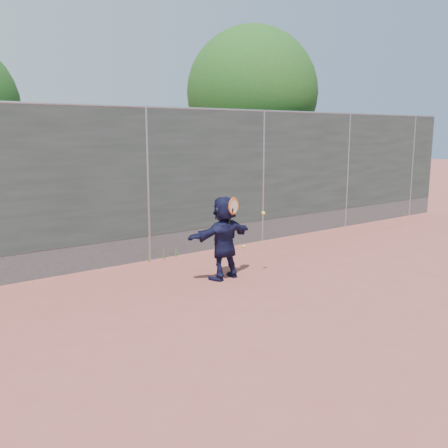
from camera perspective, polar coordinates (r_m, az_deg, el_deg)
ground at (r=7.40m, az=4.85°, el=-9.58°), size 80.00×80.00×0.00m
player at (r=8.64m, az=-0.00°, el=-1.58°), size 1.38×0.54×1.46m
ball_ground at (r=11.07m, az=2.29°, el=-2.58°), size 0.07×0.07×0.07m
fence at (r=9.88m, az=-8.71°, el=4.84°), size 20.00×0.06×3.03m
swing_action at (r=8.45m, az=1.43°, el=1.88°), size 0.77×0.22×0.51m
tree_right at (r=14.40m, az=3.66°, el=14.28°), size 3.78×3.60×5.39m
weed_clump at (r=10.17m, az=-6.71°, el=-3.25°), size 0.68×0.07×0.30m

